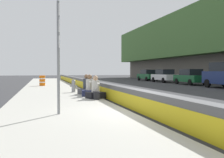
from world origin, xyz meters
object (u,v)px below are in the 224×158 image
(fire_hydrant, at_px, (73,85))
(seated_person_rear, at_px, (86,88))
(seated_person_foreground, at_px, (96,91))
(seated_person_middle, at_px, (90,89))
(parked_car_far, at_px, (148,75))
(construction_barrel, at_px, (42,81))
(backpack, at_px, (96,96))
(parked_car_midline, at_px, (164,76))
(parked_car_fourth, at_px, (190,77))
(route_sign_post, at_px, (59,49))

(fire_hydrant, height_order, seated_person_rear, seated_person_rear)
(seated_person_foreground, bearing_deg, fire_hydrant, 9.15)
(seated_person_middle, bearing_deg, parked_car_far, -30.10)
(seated_person_middle, height_order, construction_barrel, seated_person_middle)
(seated_person_foreground, bearing_deg, seated_person_middle, 3.26)
(fire_hydrant, relative_size, seated_person_rear, 0.75)
(backpack, height_order, parked_car_far, parked_car_far)
(seated_person_foreground, relative_size, seated_person_middle, 0.97)
(fire_hydrant, bearing_deg, seated_person_foreground, -170.85)
(parked_car_midline, bearing_deg, seated_person_foreground, 144.61)
(fire_hydrant, relative_size, parked_car_midline, 0.19)
(seated_person_middle, height_order, parked_car_midline, parked_car_midline)
(parked_car_far, bearing_deg, backpack, 151.84)
(seated_person_middle, distance_m, seated_person_rear, 1.16)
(seated_person_foreground, height_order, seated_person_rear, seated_person_rear)
(backpack, distance_m, parked_car_far, 27.76)
(backpack, xyz_separation_m, construction_barrel, (12.56, 2.50, 0.28))
(construction_barrel, relative_size, parked_car_fourth, 0.21)
(route_sign_post, height_order, seated_person_rear, route_sign_post)
(route_sign_post, xyz_separation_m, seated_person_middle, (5.66, -2.02, -1.72))
(seated_person_foreground, height_order, parked_car_far, parked_car_far)
(route_sign_post, distance_m, parked_car_far, 32.06)
(construction_barrel, bearing_deg, backpack, -168.74)
(fire_hydrant, distance_m, seated_person_rear, 1.66)
(seated_person_middle, relative_size, parked_car_fourth, 0.26)
(seated_person_rear, distance_m, backpack, 3.05)
(backpack, xyz_separation_m, parked_car_fourth, (12.89, -13.17, 0.53))
(seated_person_rear, xyz_separation_m, backpack, (-3.04, 0.03, -0.17))
(construction_barrel, distance_m, parked_car_far, 19.63)
(parked_car_fourth, distance_m, parked_car_far, 11.58)
(seated_person_foreground, bearing_deg, parked_car_far, -28.62)
(backpack, relative_size, parked_car_far, 0.09)
(route_sign_post, xyz_separation_m, fire_hydrant, (8.38, -1.45, -1.65))
(seated_person_foreground, xyz_separation_m, parked_car_midline, (18.23, -12.95, 0.36))
(seated_person_foreground, distance_m, parked_car_midline, 22.36)
(seated_person_middle, xyz_separation_m, parked_car_far, (22.58, -13.09, 0.35))
(parked_car_fourth, distance_m, parked_car_midline, 5.96)
(backpack, relative_size, construction_barrel, 0.42)
(fire_hydrant, distance_m, seated_person_middle, 2.77)
(parked_car_fourth, relative_size, parked_car_midline, 1.00)
(fire_hydrant, distance_m, parked_car_far, 24.11)
(seated_person_rear, bearing_deg, parked_car_midline, -39.46)
(seated_person_middle, xyz_separation_m, parked_car_midline, (16.96, -13.02, 0.35))
(seated_person_middle, bearing_deg, backpack, 179.79)
(fire_hydrant, relative_size, construction_barrel, 0.93)
(parked_car_fourth, xyz_separation_m, parked_car_far, (11.58, 0.07, 0.00))
(seated_person_middle, bearing_deg, seated_person_foreground, -176.74)
(seated_person_foreground, relative_size, backpack, 2.87)
(route_sign_post, relative_size, parked_car_midline, 0.79)
(parked_car_fourth, bearing_deg, seated_person_foreground, 133.14)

